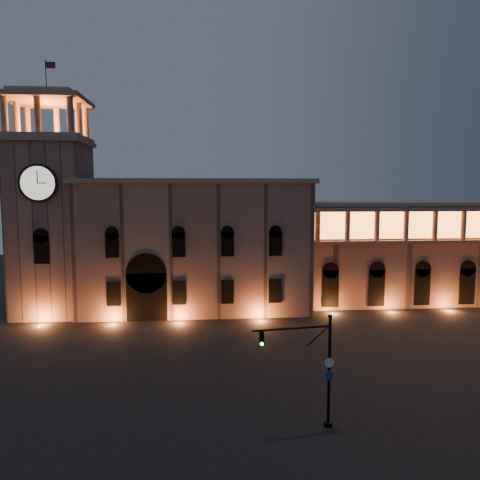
% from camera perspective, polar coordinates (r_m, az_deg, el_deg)
% --- Properties ---
extents(ground, '(160.00, 160.00, 0.00)m').
position_cam_1_polar(ground, '(44.48, -2.95, -15.22)').
color(ground, black).
rests_on(ground, ground).
extents(government_building, '(30.80, 12.80, 17.60)m').
position_cam_1_polar(government_building, '(63.79, -5.52, -0.59)').
color(government_building, '#846256').
rests_on(government_building, ground).
extents(clock_tower, '(9.80, 9.80, 32.40)m').
position_cam_1_polar(clock_tower, '(65.39, -21.94, 2.44)').
color(clock_tower, '#846256').
rests_on(clock_tower, ground).
extents(colonnade_wing, '(40.60, 11.50, 14.50)m').
position_cam_1_polar(colonnade_wing, '(73.87, 21.99, -1.21)').
color(colonnade_wing, '#7E5D51').
rests_on(colonnade_wing, ground).
extents(traffic_light, '(5.71, 1.16, 7.88)m').
position_cam_1_polar(traffic_light, '(33.11, 9.23, -15.29)').
color(traffic_light, black).
rests_on(traffic_light, ground).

